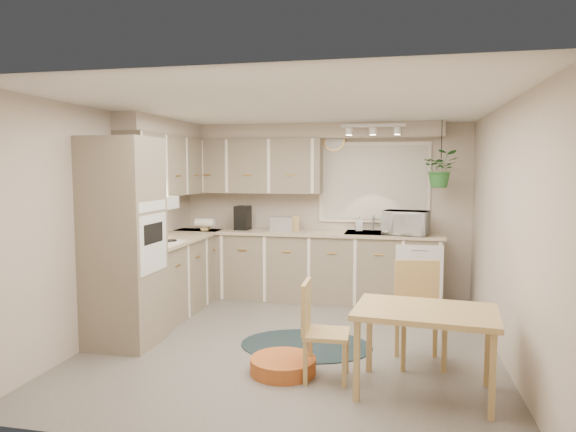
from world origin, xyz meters
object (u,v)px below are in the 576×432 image
(dining_table, at_px, (424,351))
(pet_bed, at_px, (283,365))
(chair_back, at_px, (420,314))
(microwave, at_px, (406,220))
(chair_left, at_px, (327,331))
(braided_rug, at_px, (306,345))

(dining_table, distance_m, pet_bed, 1.23)
(chair_back, distance_m, microwave, 2.12)
(chair_left, distance_m, microwave, 2.70)
(chair_left, bearing_deg, dining_table, 79.44)
(chair_left, bearing_deg, pet_bed, -98.47)
(dining_table, height_order, chair_left, chair_left)
(dining_table, bearing_deg, chair_back, 90.70)
(chair_left, distance_m, pet_bed, 0.53)
(pet_bed, height_order, microwave, microwave)
(dining_table, bearing_deg, braided_rug, 141.19)
(microwave, bearing_deg, dining_table, -75.08)
(braided_rug, relative_size, microwave, 2.40)
(dining_table, height_order, microwave, microwave)
(chair_back, relative_size, braided_rug, 0.69)
(chair_back, bearing_deg, braided_rug, -22.14)
(braided_rug, bearing_deg, dining_table, -38.81)
(chair_left, distance_m, braided_rug, 0.93)
(chair_back, bearing_deg, dining_table, 82.00)
(chair_left, relative_size, chair_back, 0.90)
(chair_back, xyz_separation_m, microwave, (-0.11, 2.01, 0.66))
(chair_left, distance_m, chair_back, 0.94)
(dining_table, bearing_deg, pet_bed, 172.00)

